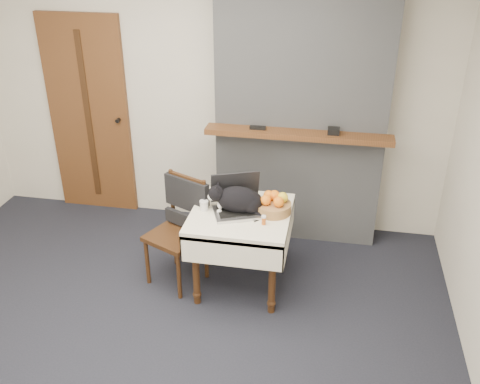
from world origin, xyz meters
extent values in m
plane|color=black|center=(0.00, 0.00, 0.00)|extent=(4.50, 4.50, 0.00)
cube|color=beige|center=(0.00, 2.00, 1.30)|extent=(4.50, 0.02, 2.60)
cube|color=brown|center=(-1.20, 1.98, 1.00)|extent=(0.82, 0.05, 2.00)
cube|color=#351F0E|center=(-1.20, 1.95, 1.00)|extent=(0.06, 0.01, 1.70)
cylinder|color=black|center=(-0.88, 1.93, 1.00)|extent=(0.04, 0.06, 0.04)
cube|color=gray|center=(0.90, 1.85, 1.30)|extent=(1.50, 0.30, 2.60)
cube|color=brown|center=(0.90, 1.61, 1.10)|extent=(1.62, 0.18, 0.05)
cube|color=black|center=(0.55, 1.61, 1.14)|extent=(0.14, 0.04, 0.03)
cube|color=black|center=(1.20, 1.61, 1.16)|extent=(0.10, 0.07, 0.06)
cylinder|color=#351F0E|center=(0.24, 0.58, 0.32)|extent=(0.06, 0.06, 0.64)
sphere|color=#351F0E|center=(0.24, 0.58, 0.08)|extent=(0.07, 0.07, 0.07)
cylinder|color=#351F0E|center=(0.84, 0.58, 0.32)|extent=(0.06, 0.06, 0.64)
sphere|color=#351F0E|center=(0.84, 0.58, 0.08)|extent=(0.07, 0.07, 0.07)
cylinder|color=#351F0E|center=(0.24, 1.18, 0.32)|extent=(0.06, 0.06, 0.64)
sphere|color=#351F0E|center=(0.24, 1.18, 0.08)|extent=(0.07, 0.07, 0.07)
cylinder|color=#351F0E|center=(0.84, 1.18, 0.32)|extent=(0.06, 0.06, 0.64)
sphere|color=#351F0E|center=(0.84, 1.18, 0.08)|extent=(0.07, 0.07, 0.07)
cube|color=white|center=(0.54, 0.88, 0.67)|extent=(0.78, 0.78, 0.06)
cube|color=white|center=(0.54, 0.50, 0.56)|extent=(0.78, 0.01, 0.22)
cube|color=white|center=(0.54, 1.27, 0.56)|extent=(0.78, 0.01, 0.22)
cube|color=white|center=(0.15, 0.88, 0.56)|extent=(0.01, 0.78, 0.22)
cube|color=white|center=(0.92, 0.88, 0.56)|extent=(0.01, 0.78, 0.22)
cube|color=#B7B7BC|center=(0.53, 0.86, 0.71)|extent=(0.46, 0.40, 0.02)
cube|color=black|center=(0.53, 0.86, 0.73)|extent=(0.37, 0.29, 0.00)
cube|color=black|center=(0.47, 1.01, 0.86)|extent=(0.39, 0.21, 0.27)
cube|color=#ABDAFB|center=(0.47, 1.01, 0.86)|extent=(0.35, 0.19, 0.24)
ellipsoid|color=black|center=(0.52, 0.88, 0.81)|extent=(0.36, 0.24, 0.22)
ellipsoid|color=black|center=(0.62, 0.90, 0.79)|extent=(0.20, 0.21, 0.18)
sphere|color=black|center=(0.35, 0.86, 0.86)|extent=(0.14, 0.14, 0.12)
ellipsoid|color=white|center=(0.31, 0.86, 0.83)|extent=(0.06, 0.07, 0.06)
ellipsoid|color=white|center=(0.38, 0.87, 0.77)|extent=(0.06, 0.08, 0.09)
cone|color=black|center=(0.36, 0.83, 0.92)|extent=(0.05, 0.05, 0.05)
cone|color=black|center=(0.35, 0.90, 0.92)|extent=(0.05, 0.05, 0.05)
cylinder|color=black|center=(0.70, 0.83, 0.73)|extent=(0.19, 0.08, 0.04)
sphere|color=white|center=(0.38, 0.83, 0.72)|extent=(0.04, 0.04, 0.04)
sphere|color=white|center=(0.37, 0.91, 0.72)|extent=(0.04, 0.04, 0.04)
cylinder|color=silver|center=(0.24, 0.87, 0.74)|extent=(0.07, 0.07, 0.08)
cylinder|color=#B65016|center=(0.74, 0.73, 0.73)|extent=(0.03, 0.03, 0.06)
cylinder|color=silver|center=(0.74, 0.73, 0.77)|extent=(0.04, 0.04, 0.01)
cylinder|color=#A27241|center=(0.79, 0.93, 0.74)|extent=(0.28, 0.28, 0.08)
sphere|color=#FC5815|center=(0.73, 0.90, 0.82)|extent=(0.08, 0.08, 0.08)
sphere|color=#FC5815|center=(0.83, 0.89, 0.82)|extent=(0.08, 0.08, 0.08)
sphere|color=#FC5815|center=(0.79, 0.99, 0.82)|extent=(0.08, 0.08, 0.08)
sphere|color=yellow|center=(0.85, 0.97, 0.82)|extent=(0.08, 0.08, 0.08)
sphere|color=#FC5815|center=(0.74, 0.98, 0.82)|extent=(0.08, 0.08, 0.08)
cube|color=black|center=(0.74, 0.88, 0.70)|extent=(0.12, 0.08, 0.01)
cube|color=#351F0E|center=(0.00, 0.85, 0.44)|extent=(0.54, 0.54, 0.04)
cylinder|color=#351F0E|center=(-0.23, 0.76, 0.22)|extent=(0.03, 0.03, 0.44)
cylinder|color=#351F0E|center=(0.08, 0.62, 0.22)|extent=(0.03, 0.03, 0.44)
cylinder|color=#351F0E|center=(-0.09, 1.08, 0.22)|extent=(0.03, 0.03, 0.44)
cylinder|color=#351F0E|center=(0.23, 0.93, 0.22)|extent=(0.03, 0.03, 0.44)
cylinder|color=#351F0E|center=(-0.09, 1.08, 0.68)|extent=(0.03, 0.03, 0.49)
cylinder|color=#351F0E|center=(0.23, 0.93, 0.68)|extent=(0.03, 0.03, 0.49)
cube|color=#351F0E|center=(0.07, 1.01, 0.78)|extent=(0.33, 0.17, 0.27)
cube|color=black|center=(0.07, 1.00, 0.76)|extent=(0.41, 0.23, 0.27)
camera|label=1|loc=(1.21, -2.71, 2.77)|focal=40.00mm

